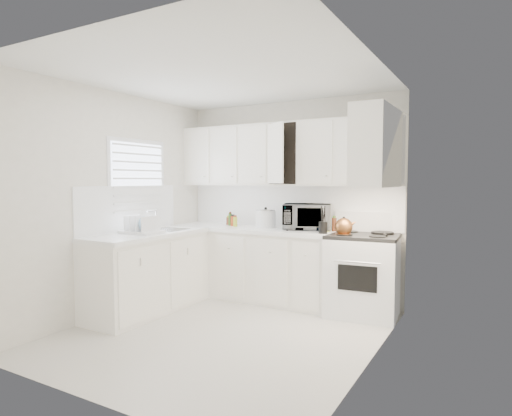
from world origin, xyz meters
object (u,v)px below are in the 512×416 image
Objects in this scene: stove at (363,264)px; dish_rack at (142,223)px; microwave at (307,214)px; utensil_crock at (323,219)px; rice_cooker at (266,217)px; tea_kettle at (344,226)px.

stove reaches higher than dish_rack.
microwave is 0.44m from utensil_crock.
rice_cooker reaches higher than dish_rack.
dish_rack is at bearing -170.34° from tea_kettle.
dish_rack reaches higher than tea_kettle.
rice_cooker reaches higher than stove.
microwave reaches higher than rice_cooker.
tea_kettle is 0.25m from utensil_crock.
rice_cooker is at bearing 166.54° from microwave.
microwave is (-0.75, 0.12, 0.54)m from stove.
tea_kettle is at bearing 4.04° from utensil_crock.
dish_rack is at bearing -151.07° from utensil_crock.
stove is 4.85× the size of tea_kettle.
utensil_crock reaches higher than dish_rack.
tea_kettle is 2.33m from dish_rack.
tea_kettle is 0.64m from microwave.
utensil_crock is (0.88, -0.24, 0.03)m from rice_cooker.
microwave is at bearing -13.75° from rice_cooker.
utensil_crock is at bearing 28.73° from dish_rack.
microwave is at bearing 137.43° from utensil_crock.
stove is 3.63× the size of utensil_crock.
rice_cooker is at bearing 164.69° from utensil_crock.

